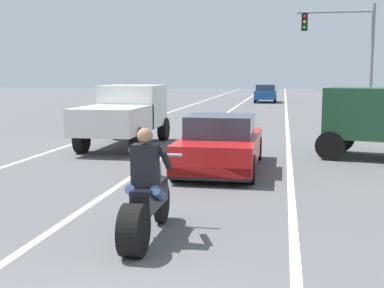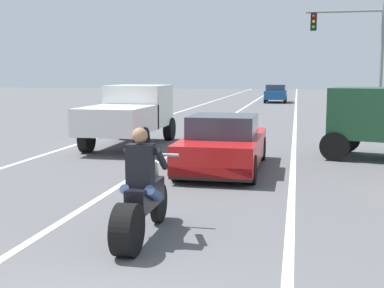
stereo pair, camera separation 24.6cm
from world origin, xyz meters
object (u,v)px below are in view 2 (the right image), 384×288
traffic_light_mast_near (358,43)px  distant_car_far_ahead (276,93)px  motorcycle_with_rider (141,200)px  pickup_truck_left_lane_white (131,112)px  sports_car_red (224,145)px

traffic_light_mast_near → distant_car_far_ahead: size_ratio=1.50×
motorcycle_with_rider → pickup_truck_left_lane_white: bearing=109.2°
sports_car_red → pickup_truck_left_lane_white: 5.11m
sports_car_red → pickup_truck_left_lane_white: (-3.59, 3.60, 0.48)m
pickup_truck_left_lane_white → distant_car_far_ahead: pickup_truck_left_lane_white is taller
pickup_truck_left_lane_white → distant_car_far_ahead: (3.58, 27.57, -0.33)m
pickup_truck_left_lane_white → traffic_light_mast_near: bearing=55.7°
motorcycle_with_rider → traffic_light_mast_near: 22.44m
motorcycle_with_rider → pickup_truck_left_lane_white: (-3.22, 9.22, 0.51)m
pickup_truck_left_lane_white → traffic_light_mast_near: size_ratio=0.80×
motorcycle_with_rider → distant_car_far_ahead: bearing=89.4°
motorcycle_with_rider → distant_car_far_ahead: size_ratio=0.55×
motorcycle_with_rider → traffic_light_mast_near: (5.19, 21.57, 3.36)m
pickup_truck_left_lane_white → distant_car_far_ahead: 27.80m
pickup_truck_left_lane_white → distant_car_far_ahead: bearing=82.6°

